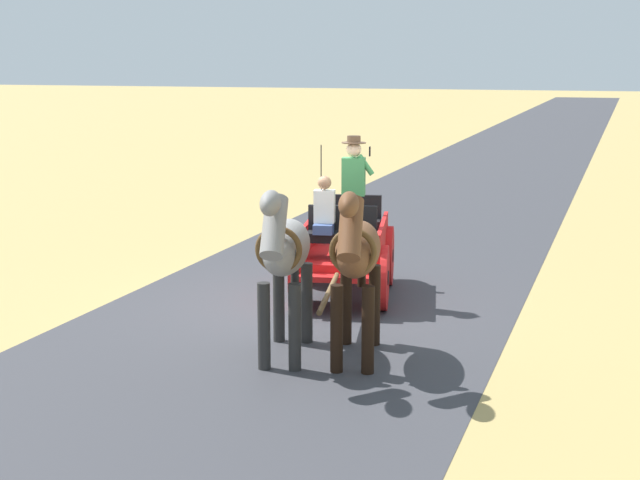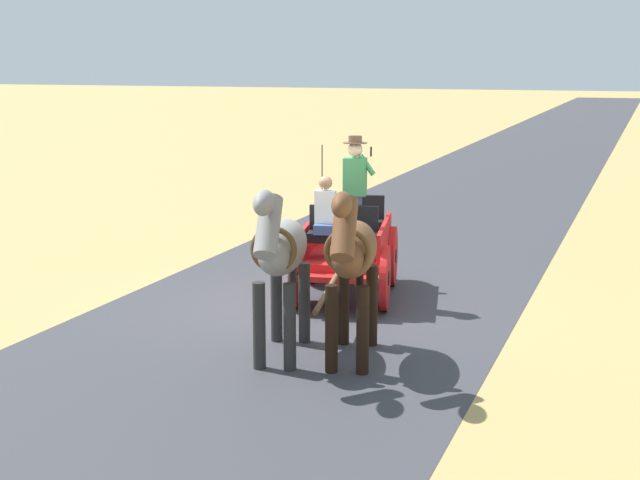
# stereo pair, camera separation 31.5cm
# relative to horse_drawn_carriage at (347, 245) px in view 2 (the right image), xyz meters

# --- Properties ---
(ground_plane) EXTENTS (200.00, 200.00, 0.00)m
(ground_plane) POSITION_rel_horse_drawn_carriage_xyz_m (0.28, 0.73, -0.82)
(ground_plane) COLOR tan
(road_surface) EXTENTS (5.93, 160.00, 0.01)m
(road_surface) POSITION_rel_horse_drawn_carriage_xyz_m (0.28, 0.73, -0.81)
(road_surface) COLOR #38383D
(road_surface) RESTS_ON ground
(horse_drawn_carriage) EXTENTS (1.88, 4.51, 2.50)m
(horse_drawn_carriage) POSITION_rel_horse_drawn_carriage_xyz_m (0.00, 0.00, 0.00)
(horse_drawn_carriage) COLOR red
(horse_drawn_carriage) RESTS_ON ground
(horse_near_side) EXTENTS (0.86, 2.15, 2.21)m
(horse_near_side) POSITION_rel_horse_drawn_carriage_xyz_m (-1.04, 2.88, 0.51)
(horse_near_side) COLOR brown
(horse_near_side) RESTS_ON ground
(horse_off_side) EXTENTS (0.88, 2.15, 2.21)m
(horse_off_side) POSITION_rel_horse_drawn_carriage_xyz_m (-0.19, 3.05, 0.51)
(horse_off_side) COLOR gray
(horse_off_side) RESTS_ON ground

